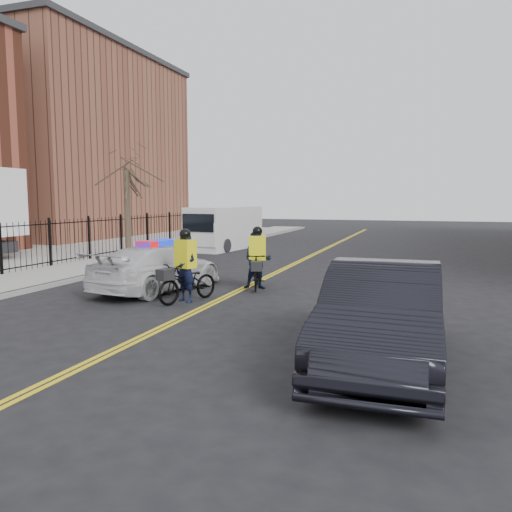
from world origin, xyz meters
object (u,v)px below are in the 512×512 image
at_px(police_cruiser, 158,268).
at_px(cyclist_near, 185,276).
at_px(dark_sedan, 382,315).
at_px(cyclist_far, 257,264).
at_px(cargo_van, 223,229).

relative_size(police_cruiser, cyclist_near, 2.33).
relative_size(dark_sedan, cyclist_far, 2.59).
bearing_deg(police_cruiser, cyclist_far, -146.35).
height_order(cargo_van, cyclist_far, cargo_van).
height_order(cargo_van, cyclist_near, cargo_van).
xyz_separation_m(police_cruiser, dark_sedan, (7.24, -4.98, 0.16)).
xyz_separation_m(police_cruiser, cargo_van, (-3.11, 12.74, 0.46)).
bearing_deg(cyclist_far, cargo_van, 101.06).
distance_m(police_cruiser, cyclist_far, 3.13).
height_order(dark_sedan, cyclist_far, cyclist_far).
bearing_deg(cargo_van, dark_sedan, -53.09).
bearing_deg(cyclist_far, police_cruiser, -172.64).
xyz_separation_m(cargo_van, cyclist_far, (5.97, -11.48, -0.39)).
distance_m(police_cruiser, cargo_van, 13.12).
bearing_deg(cargo_van, police_cruiser, -69.67).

